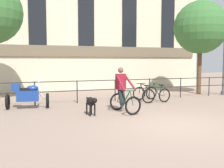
{
  "coord_description": "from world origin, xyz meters",
  "views": [
    {
      "loc": [
        -4.48,
        -6.61,
        1.92
      ],
      "look_at": [
        -1.02,
        2.86,
        1.05
      ],
      "focal_mm": 42.0,
      "sensor_mm": 36.0,
      "label": 1
    }
  ],
  "objects_px": {
    "parked_motorcycle": "(27,95)",
    "parked_bicycle_mid_left": "(158,93)",
    "dog": "(91,102)",
    "parked_bicycle_near_lamp": "(144,94)",
    "cyclist_with_bike": "(123,92)",
    "street_lamp": "(224,53)"
  },
  "relations": [
    {
      "from": "parked_motorcycle",
      "to": "parked_bicycle_mid_left",
      "type": "height_order",
      "value": "parked_motorcycle"
    },
    {
      "from": "parked_bicycle_mid_left",
      "to": "parked_bicycle_near_lamp",
      "type": "bearing_deg",
      "value": -7.21
    },
    {
      "from": "parked_motorcycle",
      "to": "parked_bicycle_mid_left",
      "type": "distance_m",
      "value": 6.08
    },
    {
      "from": "parked_motorcycle",
      "to": "parked_bicycle_near_lamp",
      "type": "distance_m",
      "value": 5.31
    },
    {
      "from": "cyclist_with_bike",
      "to": "street_lamp",
      "type": "height_order",
      "value": "street_lamp"
    },
    {
      "from": "street_lamp",
      "to": "parked_motorcycle",
      "type": "bearing_deg",
      "value": -175.77
    },
    {
      "from": "dog",
      "to": "parked_bicycle_near_lamp",
      "type": "bearing_deg",
      "value": 28.37
    },
    {
      "from": "dog",
      "to": "parked_bicycle_near_lamp",
      "type": "height_order",
      "value": "parked_bicycle_near_lamp"
    },
    {
      "from": "parked_bicycle_near_lamp",
      "to": "dog",
      "type": "bearing_deg",
      "value": 36.77
    },
    {
      "from": "dog",
      "to": "cyclist_with_bike",
      "type": "bearing_deg",
      "value": 3.37
    },
    {
      "from": "cyclist_with_bike",
      "to": "parked_bicycle_near_lamp",
      "type": "bearing_deg",
      "value": 37.51
    },
    {
      "from": "parked_bicycle_mid_left",
      "to": "street_lamp",
      "type": "relative_size",
      "value": 0.28
    },
    {
      "from": "parked_motorcycle",
      "to": "parked_bicycle_mid_left",
      "type": "xyz_separation_m",
      "value": [
        6.07,
        0.06,
        -0.2
      ]
    },
    {
      "from": "parked_bicycle_near_lamp",
      "to": "parked_bicycle_mid_left",
      "type": "distance_m",
      "value": 0.77
    },
    {
      "from": "dog",
      "to": "parked_bicycle_near_lamp",
      "type": "xyz_separation_m",
      "value": [
        3.23,
        2.26,
        -0.12
      ]
    },
    {
      "from": "dog",
      "to": "street_lamp",
      "type": "height_order",
      "value": "street_lamp"
    },
    {
      "from": "parked_bicycle_near_lamp",
      "to": "cyclist_with_bike",
      "type": "bearing_deg",
      "value": 48.47
    },
    {
      "from": "dog",
      "to": "parked_motorcycle",
      "type": "height_order",
      "value": "parked_motorcycle"
    },
    {
      "from": "cyclist_with_bike",
      "to": "parked_bicycle_near_lamp",
      "type": "xyz_separation_m",
      "value": [
        1.91,
        2.03,
        -0.41
      ]
    },
    {
      "from": "parked_bicycle_near_lamp",
      "to": "parked_bicycle_mid_left",
      "type": "height_order",
      "value": "same"
    },
    {
      "from": "parked_motorcycle",
      "to": "street_lamp",
      "type": "relative_size",
      "value": 0.41
    },
    {
      "from": "parked_bicycle_mid_left",
      "to": "street_lamp",
      "type": "height_order",
      "value": "street_lamp"
    }
  ]
}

